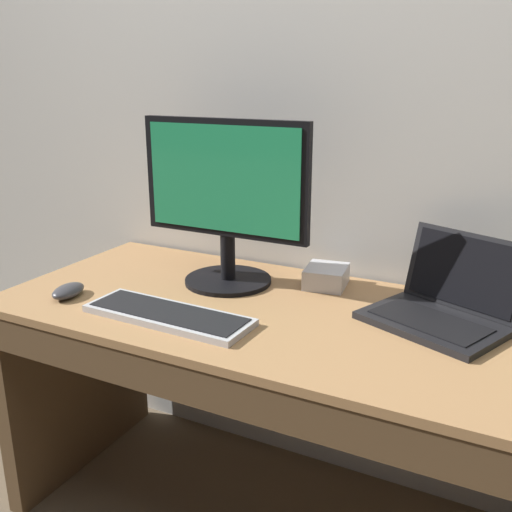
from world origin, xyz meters
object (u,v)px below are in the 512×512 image
object	(u,v)px
laptop_black	(440,309)
external_monitor	(225,199)
external_drive_box	(326,276)
wired_keyboard	(168,315)
computer_mouse	(68,291)

from	to	relation	value
laptop_black	external_monitor	world-z (taller)	external_monitor
external_monitor	external_drive_box	xyz separation A→B (m)	(0.27, 0.11, -0.23)
wired_keyboard	external_drive_box	bearing A→B (deg)	56.12
laptop_black	wired_keyboard	distance (m)	0.68
external_monitor	external_drive_box	world-z (taller)	external_monitor
laptop_black	wired_keyboard	world-z (taller)	laptop_black
wired_keyboard	laptop_black	bearing A→B (deg)	24.54
laptop_black	external_monitor	distance (m)	0.66
external_drive_box	computer_mouse	bearing A→B (deg)	-146.23
wired_keyboard	computer_mouse	bearing A→B (deg)	-179.87
laptop_black	computer_mouse	bearing A→B (deg)	-163.48
external_monitor	wired_keyboard	xyz separation A→B (m)	(-0.00, -0.29, -0.25)
external_monitor	external_drive_box	size ratio (longest dim) A/B	3.89
external_monitor	external_drive_box	bearing A→B (deg)	22.93
wired_keyboard	external_drive_box	xyz separation A→B (m)	(0.27, 0.41, 0.02)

